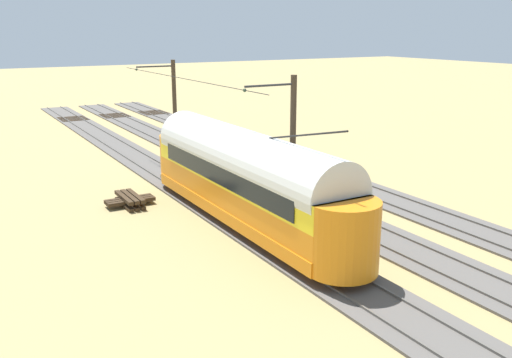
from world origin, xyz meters
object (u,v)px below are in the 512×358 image
(catenary_pole_mid_near, at_px, (291,144))
(spare_tie_stack, at_px, (130,200))
(vintage_streetcar, at_px, (245,176))
(catenary_pole_foreground, at_px, (174,107))

(catenary_pole_mid_near, distance_m, spare_tie_stack, 8.68)
(vintage_streetcar, bearing_deg, catenary_pole_mid_near, 179.09)
(spare_tie_stack, bearing_deg, catenary_pole_mid_near, 138.89)
(vintage_streetcar, xyz_separation_m, catenary_pole_mid_near, (-2.43, 0.04, 1.19))
(vintage_streetcar, distance_m, spare_tie_stack, 6.71)
(spare_tie_stack, bearing_deg, catenary_pole_foreground, -124.11)
(catenary_pole_foreground, xyz_separation_m, spare_tie_stack, (6.09, 8.98, -3.17))
(catenary_pole_foreground, bearing_deg, spare_tie_stack, 55.89)
(catenary_pole_mid_near, bearing_deg, catenary_pole_foreground, -90.00)
(vintage_streetcar, relative_size, catenary_pole_mid_near, 2.49)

